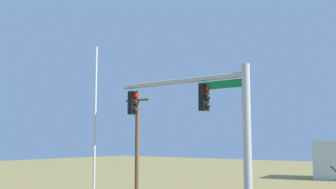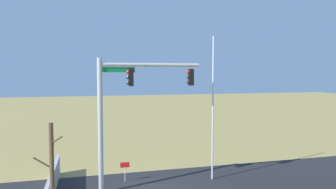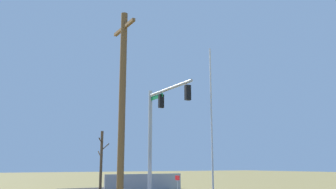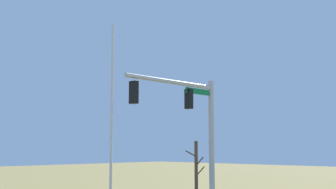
{
  "view_description": "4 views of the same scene",
  "coord_description": "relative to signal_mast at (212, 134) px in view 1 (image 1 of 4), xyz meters",
  "views": [
    {
      "loc": [
        8.67,
        -13.36,
        4.86
      ],
      "look_at": [
        -1.33,
        -0.16,
        6.71
      ],
      "focal_mm": 43.55,
      "sensor_mm": 36.0,
      "label": 1
    },
    {
      "loc": [
        3.2,
        16.11,
        6.54
      ],
      "look_at": [
        -1.34,
        -1.1,
        5.39
      ],
      "focal_mm": 32.93,
      "sensor_mm": 36.0,
      "label": 2
    },
    {
      "loc": [
        -20.83,
        11.04,
        1.96
      ],
      "look_at": [
        0.05,
        -0.98,
        6.74
      ],
      "focal_mm": 37.94,
      "sensor_mm": 36.0,
      "label": 3
    },
    {
      "loc": [
        -14.95,
        -14.75,
        4.06
      ],
      "look_at": [
        -1.24,
        -1.49,
        6.36
      ],
      "focal_mm": 47.26,
      "sensor_mm": 36.0,
      "label": 4
    }
  ],
  "objects": [
    {
      "name": "signal_mast",
      "position": [
        0.0,
        0.0,
        0.0
      ],
      "size": [
        5.77,
        0.39,
        7.44
      ],
      "color": "#B2B5BA",
      "rests_on": "ground_plane"
    },
    {
      "name": "flagpole",
      "position": [
        -5.45,
        -0.55,
        -0.62
      ],
      "size": [
        0.1,
        0.1,
        8.88
      ],
      "primitive_type": "cylinder",
      "color": "silver",
      "rests_on": "ground_plane"
    },
    {
      "name": "utility_pole",
      "position": [
        -9.5,
        6.75,
        -0.92
      ],
      "size": [
        1.9,
        0.26,
        7.96
      ],
      "color": "brown",
      "rests_on": "ground_plane"
    }
  ]
}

